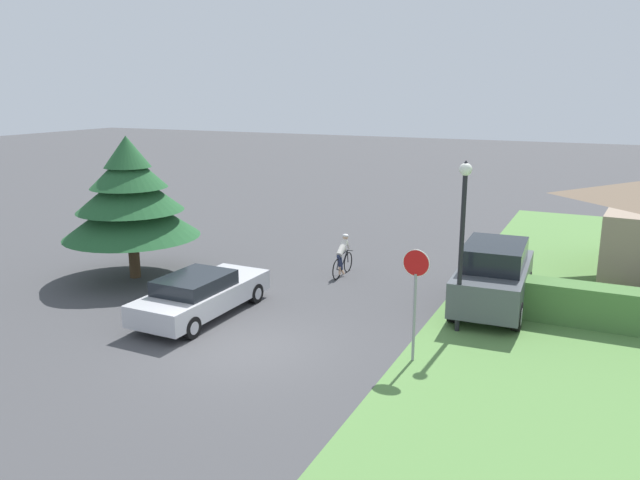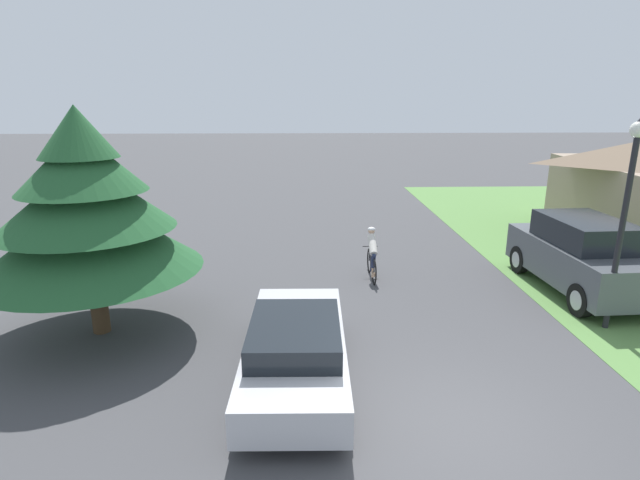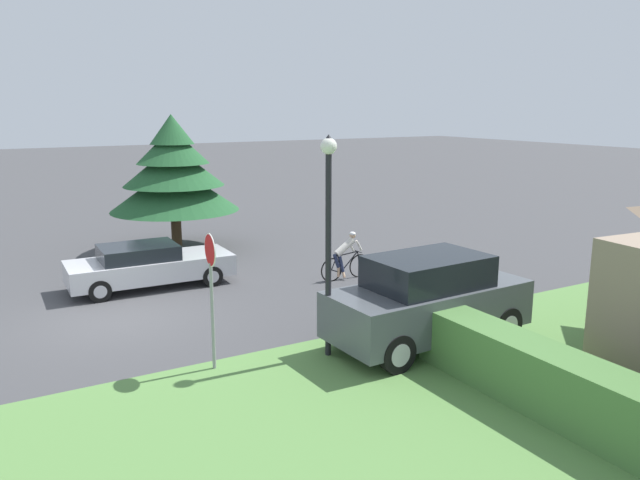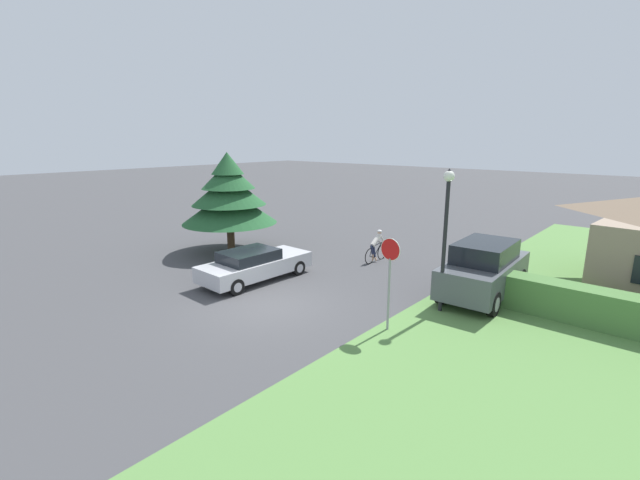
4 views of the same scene
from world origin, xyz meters
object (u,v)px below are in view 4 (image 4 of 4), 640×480
object	(u,v)px
street_lamp	(446,220)
parked_suv_right	(484,270)
stop_sign	(390,267)
sedan_left_lane	(255,265)
cyclist	(376,247)
conifer_tall_near	(229,196)

from	to	relation	value
street_lamp	parked_suv_right	bearing A→B (deg)	76.84
stop_sign	street_lamp	bearing A→B (deg)	-100.16
sedan_left_lane	cyclist	size ratio (longest dim) A/B	2.68
stop_sign	conifer_tall_near	size ratio (longest dim) A/B	0.57
cyclist	street_lamp	world-z (taller)	street_lamp
cyclist	conifer_tall_near	size ratio (longest dim) A/B	0.36
sedan_left_lane	parked_suv_right	distance (m)	8.58
parked_suv_right	cyclist	bearing A→B (deg)	74.53
stop_sign	parked_suv_right	bearing A→B (deg)	-100.30
sedan_left_lane	street_lamp	world-z (taller)	street_lamp
sedan_left_lane	cyclist	xyz separation A→B (m)	(2.12, 5.41, 0.05)
parked_suv_right	street_lamp	xyz separation A→B (m)	(-0.52, -2.23, 2.03)
stop_sign	conifer_tall_near	world-z (taller)	conifer_tall_near
parked_suv_right	stop_sign	bearing A→B (deg)	164.42
cyclist	stop_sign	xyz separation A→B (m)	(4.31, -5.80, 1.23)
stop_sign	cyclist	bearing A→B (deg)	-50.67
parked_suv_right	conifer_tall_near	world-z (taller)	conifer_tall_near
street_lamp	stop_sign	bearing A→B (deg)	-102.87
cyclist	stop_sign	bearing A→B (deg)	-143.66
parked_suv_right	street_lamp	size ratio (longest dim) A/B	1.01
sedan_left_lane	stop_sign	bearing A→B (deg)	-92.18
sedan_left_lane	conifer_tall_near	distance (m)	5.30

